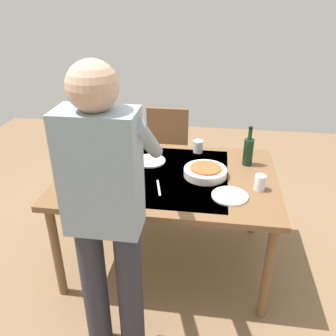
{
  "coord_description": "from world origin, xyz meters",
  "views": [
    {
      "loc": [
        -0.31,
        2.16,
        1.94
      ],
      "look_at": [
        0.0,
        0.0,
        0.81
      ],
      "focal_mm": 37.67,
      "sensor_mm": 36.0,
      "label": 1
    }
  ],
  "objects_px": {
    "side_bowl_salad": "(107,188)",
    "dinner_plate_far": "(150,161)",
    "dinner_plate_near": "(230,196)",
    "chair_near": "(166,150)",
    "water_cup_near_left": "(198,146)",
    "wine_bottle": "(248,151)",
    "water_cup_far_left": "(95,143)",
    "serving_bowl_pasta": "(205,171)",
    "wine_glass_left": "(106,133)",
    "person_server": "(106,211)",
    "dining_table": "(168,183)",
    "water_cup_near_right": "(260,183)"
  },
  "relations": [
    {
      "from": "water_cup_far_left",
      "to": "dinner_plate_near",
      "type": "height_order",
      "value": "water_cup_far_left"
    },
    {
      "from": "water_cup_near_right",
      "to": "side_bowl_salad",
      "type": "distance_m",
      "value": 0.98
    },
    {
      "from": "dining_table",
      "to": "water_cup_far_left",
      "type": "height_order",
      "value": "water_cup_far_left"
    },
    {
      "from": "person_server",
      "to": "dinner_plate_far",
      "type": "xyz_separation_m",
      "value": [
        -0.03,
        -0.97,
        -0.2
      ]
    },
    {
      "from": "dinner_plate_near",
      "to": "person_server",
      "type": "bearing_deg",
      "value": 41.33
    },
    {
      "from": "person_server",
      "to": "dinner_plate_near",
      "type": "xyz_separation_m",
      "value": [
        -0.62,
        -0.55,
        -0.2
      ]
    },
    {
      "from": "wine_bottle",
      "to": "water_cup_near_right",
      "type": "bearing_deg",
      "value": 99.24
    },
    {
      "from": "serving_bowl_pasta",
      "to": "side_bowl_salad",
      "type": "bearing_deg",
      "value": 27.5
    },
    {
      "from": "dining_table",
      "to": "wine_glass_left",
      "type": "height_order",
      "value": "wine_glass_left"
    },
    {
      "from": "wine_bottle",
      "to": "wine_glass_left",
      "type": "distance_m",
      "value": 1.15
    },
    {
      "from": "side_bowl_salad",
      "to": "dining_table",
      "type": "bearing_deg",
      "value": -139.4
    },
    {
      "from": "chair_near",
      "to": "water_cup_near_right",
      "type": "distance_m",
      "value": 1.31
    },
    {
      "from": "water_cup_far_left",
      "to": "side_bowl_salad",
      "type": "distance_m",
      "value": 0.72
    },
    {
      "from": "person_server",
      "to": "chair_near",
      "type": "bearing_deg",
      "value": -91.6
    },
    {
      "from": "side_bowl_salad",
      "to": "dinner_plate_far",
      "type": "relative_size",
      "value": 0.78
    },
    {
      "from": "wine_bottle",
      "to": "dinner_plate_near",
      "type": "bearing_deg",
      "value": 74.57
    },
    {
      "from": "dining_table",
      "to": "water_cup_far_left",
      "type": "relative_size",
      "value": 14.49
    },
    {
      "from": "wine_bottle",
      "to": "side_bowl_salad",
      "type": "distance_m",
      "value": 1.06
    },
    {
      "from": "person_server",
      "to": "serving_bowl_pasta",
      "type": "xyz_separation_m",
      "value": [
        -0.45,
        -0.8,
        -0.17
      ]
    },
    {
      "from": "side_bowl_salad",
      "to": "dinner_plate_far",
      "type": "height_order",
      "value": "side_bowl_salad"
    },
    {
      "from": "water_cup_far_left",
      "to": "side_bowl_salad",
      "type": "bearing_deg",
      "value": 114.18
    },
    {
      "from": "wine_glass_left",
      "to": "water_cup_far_left",
      "type": "distance_m",
      "value": 0.12
    },
    {
      "from": "chair_near",
      "to": "water_cup_far_left",
      "type": "xyz_separation_m",
      "value": [
        0.5,
        0.55,
        0.28
      ]
    },
    {
      "from": "wine_glass_left",
      "to": "dinner_plate_near",
      "type": "height_order",
      "value": "wine_glass_left"
    },
    {
      "from": "water_cup_near_left",
      "to": "side_bowl_salad",
      "type": "distance_m",
      "value": 0.89
    },
    {
      "from": "chair_near",
      "to": "water_cup_near_left",
      "type": "relative_size",
      "value": 9.26
    },
    {
      "from": "serving_bowl_pasta",
      "to": "dinner_plate_far",
      "type": "xyz_separation_m",
      "value": [
        0.42,
        -0.17,
        -0.03
      ]
    },
    {
      "from": "serving_bowl_pasta",
      "to": "side_bowl_salad",
      "type": "height_order",
      "value": "same"
    },
    {
      "from": "water_cup_near_left",
      "to": "serving_bowl_pasta",
      "type": "bearing_deg",
      "value": 101.13
    },
    {
      "from": "wine_bottle",
      "to": "water_cup_far_left",
      "type": "distance_m",
      "value": 1.21
    },
    {
      "from": "water_cup_near_right",
      "to": "wine_glass_left",
      "type": "bearing_deg",
      "value": -25.3
    },
    {
      "from": "water_cup_near_left",
      "to": "side_bowl_salad",
      "type": "bearing_deg",
      "value": 52.83
    },
    {
      "from": "water_cup_far_left",
      "to": "person_server",
      "type": "bearing_deg",
      "value": 111.57
    },
    {
      "from": "wine_bottle",
      "to": "dinner_plate_far",
      "type": "distance_m",
      "value": 0.73
    },
    {
      "from": "water_cup_near_left",
      "to": "dinner_plate_near",
      "type": "distance_m",
      "value": 0.69
    },
    {
      "from": "wine_glass_left",
      "to": "water_cup_near_left",
      "type": "xyz_separation_m",
      "value": [
        -0.76,
        0.04,
        -0.06
      ]
    },
    {
      "from": "chair_near",
      "to": "side_bowl_salad",
      "type": "xyz_separation_m",
      "value": [
        0.2,
        1.21,
        0.27
      ]
    },
    {
      "from": "chair_near",
      "to": "serving_bowl_pasta",
      "type": "height_order",
      "value": "chair_near"
    },
    {
      "from": "side_bowl_salad",
      "to": "dinner_plate_far",
      "type": "bearing_deg",
      "value": -111.33
    },
    {
      "from": "wine_bottle",
      "to": "water_cup_near_right",
      "type": "distance_m",
      "value": 0.37
    },
    {
      "from": "wine_glass_left",
      "to": "serving_bowl_pasta",
      "type": "height_order",
      "value": "wine_glass_left"
    },
    {
      "from": "serving_bowl_pasta",
      "to": "side_bowl_salad",
      "type": "relative_size",
      "value": 1.67
    },
    {
      "from": "water_cup_near_left",
      "to": "water_cup_far_left",
      "type": "relative_size",
      "value": 0.94
    },
    {
      "from": "serving_bowl_pasta",
      "to": "wine_glass_left",
      "type": "bearing_deg",
      "value": -26.92
    },
    {
      "from": "wine_glass_left",
      "to": "serving_bowl_pasta",
      "type": "distance_m",
      "value": 0.94
    },
    {
      "from": "dining_table",
      "to": "side_bowl_salad",
      "type": "relative_size",
      "value": 8.4
    },
    {
      "from": "wine_glass_left",
      "to": "dinner_plate_near",
      "type": "bearing_deg",
      "value": 145.8
    },
    {
      "from": "dinner_plate_near",
      "to": "dinner_plate_far",
      "type": "height_order",
      "value": "same"
    },
    {
      "from": "dining_table",
      "to": "wine_glass_left",
      "type": "relative_size",
      "value": 10.01
    },
    {
      "from": "wine_bottle",
      "to": "water_cup_near_left",
      "type": "bearing_deg",
      "value": -24.13
    }
  ]
}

